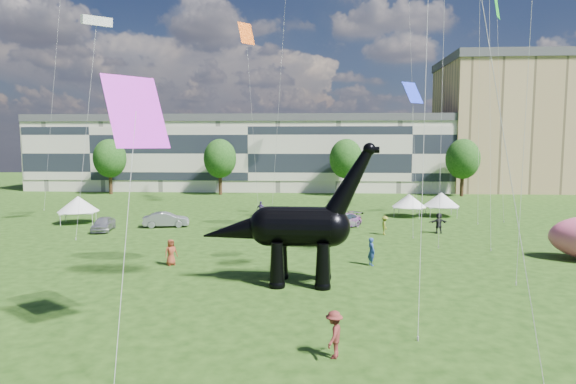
{
  "coord_description": "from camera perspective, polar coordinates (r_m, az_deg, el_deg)",
  "views": [
    {
      "loc": [
        3.31,
        -22.97,
        8.1
      ],
      "look_at": [
        1.5,
        8.0,
        5.0
      ],
      "focal_mm": 30.0,
      "sensor_mm": 36.0,
      "label": 1
    }
  ],
  "objects": [
    {
      "name": "tree_mid_right",
      "position": [
        76.13,
        6.9,
        4.31
      ],
      "size": [
        5.2,
        5.2,
        9.44
      ],
      "color": "#382314",
      "rests_on": "ground"
    },
    {
      "name": "visitors",
      "position": [
        38.02,
        -1.6,
        -5.22
      ],
      "size": [
        44.36,
        35.83,
        1.9
      ],
      "color": "olive",
      "rests_on": "ground"
    },
    {
      "name": "terrace_row",
      "position": [
        85.74,
        -4.25,
        4.29
      ],
      "size": [
        78.0,
        11.0,
        12.0
      ],
      "primitive_type": "cube",
      "color": "beige",
      "rests_on": "ground"
    },
    {
      "name": "gazebo_near",
      "position": [
        55.35,
        14.16,
        -0.98
      ],
      "size": [
        4.79,
        4.79,
        2.59
      ],
      "rotation": [
        0.0,
        0.0,
        -0.36
      ],
      "color": "white",
      "rests_on": "ground"
    },
    {
      "name": "tree_far_left",
      "position": [
        82.97,
        -20.38,
        4.1
      ],
      "size": [
        5.2,
        5.2,
        9.44
      ],
      "color": "#382314",
      "rests_on": "ground"
    },
    {
      "name": "ground",
      "position": [
        24.58,
        -4.71,
        -13.56
      ],
      "size": [
        220.0,
        220.0,
        0.0
      ],
      "primitive_type": "plane",
      "color": "#16330C",
      "rests_on": "ground"
    },
    {
      "name": "car_white",
      "position": [
        46.42,
        3.3,
        -3.34
      ],
      "size": [
        6.11,
        3.42,
        1.61
      ],
      "primitive_type": "imported",
      "rotation": [
        0.0,
        0.0,
        1.7
      ],
      "color": "silver",
      "rests_on": "ground"
    },
    {
      "name": "car_grey",
      "position": [
        48.65,
        -14.25,
        -3.19
      ],
      "size": [
        4.61,
        2.44,
        1.44
      ],
      "primitive_type": "imported",
      "rotation": [
        0.0,
        0.0,
        1.79
      ],
      "color": "gray",
      "rests_on": "ground"
    },
    {
      "name": "car_dark",
      "position": [
        46.84,
        6.43,
        -3.41
      ],
      "size": [
        4.58,
        5.02,
        1.41
      ],
      "primitive_type": "imported",
      "rotation": [
        0.0,
        0.0,
        -0.68
      ],
      "color": "#595960",
      "rests_on": "ground"
    },
    {
      "name": "car_silver",
      "position": [
        48.18,
        -21.05,
        -3.55
      ],
      "size": [
        2.2,
        4.15,
        1.34
      ],
      "primitive_type": "imported",
      "rotation": [
        0.0,
        0.0,
        0.16
      ],
      "color": "silver",
      "rests_on": "ground"
    },
    {
      "name": "gazebo_left",
      "position": [
        53.69,
        -23.61,
        -1.33
      ],
      "size": [
        5.09,
        5.09,
        2.81
      ],
      "rotation": [
        0.0,
        0.0,
        0.32
      ],
      "color": "silver",
      "rests_on": "ground"
    },
    {
      "name": "gazebo_far",
      "position": [
        56.56,
        17.72,
        -0.85
      ],
      "size": [
        4.1,
        4.1,
        2.71
      ],
      "rotation": [
        0.0,
        0.0,
        -0.06
      ],
      "color": "silver",
      "rests_on": "ground"
    },
    {
      "name": "tree_mid_left",
      "position": [
        77.51,
        -8.07,
        4.31
      ],
      "size": [
        5.2,
        5.2,
        9.44
      ],
      "color": "#382314",
      "rests_on": "ground"
    },
    {
      "name": "dinosaur_sculpture",
      "position": [
        27.89,
        0.63,
        -4.4
      ],
      "size": [
        10.38,
        2.95,
        8.49
      ],
      "rotation": [
        0.0,
        0.0,
        -0.04
      ],
      "color": "black",
      "rests_on": "ground"
    },
    {
      "name": "apartment_block",
      "position": [
        95.36,
        26.17,
        6.87
      ],
      "size": [
        28.0,
        18.0,
        22.0
      ],
      "primitive_type": "cube",
      "color": "tan",
      "rests_on": "ground"
    },
    {
      "name": "tree_far_right",
      "position": [
        79.31,
        20.02,
        4.06
      ],
      "size": [
        5.2,
        5.2,
        9.44
      ],
      "color": "#382314",
      "rests_on": "ground"
    }
  ]
}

